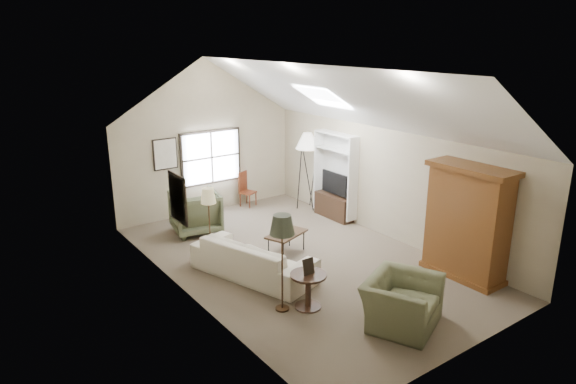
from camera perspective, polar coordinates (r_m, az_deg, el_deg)
room_shell at (r=9.89m, az=1.38°, el=9.51°), size 5.01×8.01×4.00m
window at (r=13.56m, az=-8.53°, el=3.84°), size 1.72×0.08×1.42m
skylight at (r=11.39m, az=3.89°, el=10.53°), size 0.80×1.20×0.52m
wall_art at (r=10.91m, az=-12.86°, el=1.87°), size 1.97×3.71×0.88m
armoire at (r=10.32m, az=19.31°, el=-3.20°), size 0.60×1.50×2.20m
tv_alcove at (r=12.96m, az=5.28°, el=1.98°), size 0.32×1.30×2.10m
media_console at (r=13.20m, az=5.11°, el=-1.60°), size 0.34×1.18×0.60m
tv_panel at (r=13.01m, az=5.18°, el=0.98°), size 0.05×0.90×0.55m
sofa at (r=10.04m, az=-3.89°, el=-7.32°), size 1.70×2.69×0.73m
armchair_near at (r=8.62m, az=12.50°, el=-11.85°), size 1.54×1.46×0.79m
armchair_far at (r=12.32m, az=-10.24°, el=-2.21°), size 1.26×1.28×0.99m
coffee_table at (r=11.02m, az=-0.17°, el=-5.73°), size 1.05×0.80×0.47m
bowl at (r=10.92m, az=-0.17°, el=-4.45°), size 0.28×0.28×0.05m
side_table at (r=8.94m, az=2.25°, el=-10.91°), size 0.79×0.79×0.63m
side_chair at (r=14.04m, az=-4.48°, el=0.31°), size 0.49×0.49×0.95m
tripod_lamp at (r=13.62m, az=2.14°, el=2.38°), size 0.65×0.65×2.12m
dark_lamp at (r=8.62m, az=-0.65°, el=-7.85°), size 0.53×0.53×1.75m
tan_lamp at (r=10.72m, az=-8.72°, el=-3.45°), size 0.40×0.40×1.57m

